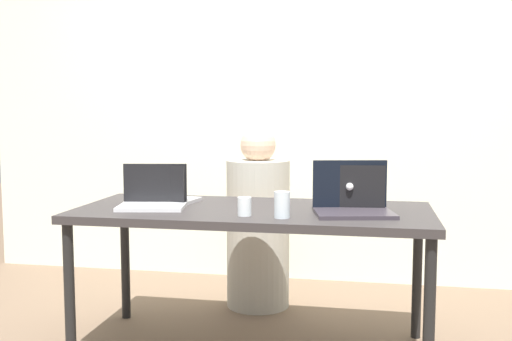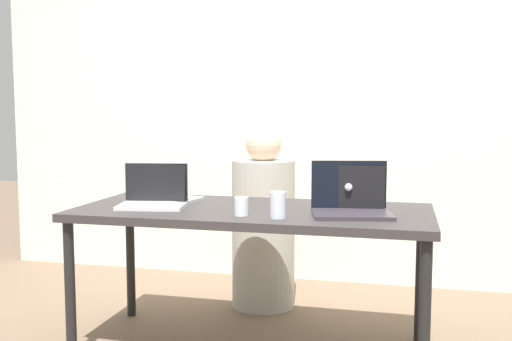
{
  "view_description": "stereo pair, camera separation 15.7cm",
  "coord_description": "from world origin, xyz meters",
  "px_view_note": "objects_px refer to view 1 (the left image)",
  "views": [
    {
      "loc": [
        0.55,
        -2.85,
        1.2
      ],
      "look_at": [
        0.0,
        0.08,
        0.9
      ],
      "focal_mm": 42.0,
      "sensor_mm": 36.0,
      "label": 1
    },
    {
      "loc": [
        0.71,
        -2.82,
        1.2
      ],
      "look_at": [
        0.0,
        0.08,
        0.9
      ],
      "focal_mm": 42.0,
      "sensor_mm": 36.0,
      "label": 2
    }
  ],
  "objects_px": {
    "person_at_center": "(258,227)",
    "water_glass_right": "(282,207)",
    "laptop_front_left": "(153,198)",
    "laptop_back_left": "(164,194)",
    "laptop_back_right": "(348,199)",
    "water_glass_center": "(245,208)",
    "laptop_front_right": "(353,203)"
  },
  "relations": [
    {
      "from": "laptop_back_right",
      "to": "water_glass_right",
      "type": "xyz_separation_m",
      "value": [
        -0.28,
        -0.32,
        0.0
      ]
    },
    {
      "from": "water_glass_right",
      "to": "person_at_center",
      "type": "bearing_deg",
      "value": 106.98
    },
    {
      "from": "laptop_front_left",
      "to": "water_glass_right",
      "type": "bearing_deg",
      "value": -23.73
    },
    {
      "from": "laptop_front_right",
      "to": "laptop_front_left",
      "type": "bearing_deg",
      "value": 168.03
    },
    {
      "from": "laptop_back_left",
      "to": "water_glass_center",
      "type": "bearing_deg",
      "value": 158.44
    },
    {
      "from": "laptop_back_left",
      "to": "laptop_front_left",
      "type": "height_order",
      "value": "laptop_front_left"
    },
    {
      "from": "laptop_back_right",
      "to": "laptop_front_right",
      "type": "relative_size",
      "value": 0.89
    },
    {
      "from": "laptop_back_left",
      "to": "laptop_back_right",
      "type": "distance_m",
      "value": 0.95
    },
    {
      "from": "laptop_back_right",
      "to": "laptop_front_right",
      "type": "distance_m",
      "value": 0.15
    },
    {
      "from": "laptop_front_right",
      "to": "laptop_back_left",
      "type": "bearing_deg",
      "value": 158.48
    },
    {
      "from": "laptop_back_left",
      "to": "water_glass_right",
      "type": "distance_m",
      "value": 0.75
    },
    {
      "from": "laptop_front_right",
      "to": "water_glass_right",
      "type": "height_order",
      "value": "laptop_front_right"
    },
    {
      "from": "water_glass_center",
      "to": "laptop_back_left",
      "type": "bearing_deg",
      "value": 148.21
    },
    {
      "from": "laptop_back_left",
      "to": "water_glass_center",
      "type": "xyz_separation_m",
      "value": [
        0.5,
        -0.31,
        -0.01
      ]
    },
    {
      "from": "water_glass_right",
      "to": "laptop_front_right",
      "type": "bearing_deg",
      "value": 28.51
    },
    {
      "from": "person_at_center",
      "to": "laptop_front_left",
      "type": "distance_m",
      "value": 0.89
    },
    {
      "from": "laptop_front_right",
      "to": "water_glass_right",
      "type": "distance_m",
      "value": 0.35
    },
    {
      "from": "laptop_back_right",
      "to": "water_glass_center",
      "type": "distance_m",
      "value": 0.54
    },
    {
      "from": "laptop_back_right",
      "to": "laptop_front_right",
      "type": "bearing_deg",
      "value": 94.04
    },
    {
      "from": "person_at_center",
      "to": "water_glass_right",
      "type": "xyz_separation_m",
      "value": [
        0.28,
        -0.92,
        0.28
      ]
    },
    {
      "from": "laptop_back_left",
      "to": "water_glass_center",
      "type": "height_order",
      "value": "laptop_back_left"
    },
    {
      "from": "laptop_back_right",
      "to": "person_at_center",
      "type": "bearing_deg",
      "value": -52.54
    },
    {
      "from": "person_at_center",
      "to": "water_glass_right",
      "type": "height_order",
      "value": "person_at_center"
    },
    {
      "from": "laptop_front_left",
      "to": "laptop_back_right",
      "type": "height_order",
      "value": "laptop_back_right"
    },
    {
      "from": "water_glass_center",
      "to": "water_glass_right",
      "type": "relative_size",
      "value": 0.72
    },
    {
      "from": "person_at_center",
      "to": "laptop_front_left",
      "type": "relative_size",
      "value": 3.1
    },
    {
      "from": "laptop_front_left",
      "to": "laptop_back_right",
      "type": "distance_m",
      "value": 0.96
    },
    {
      "from": "laptop_back_left",
      "to": "laptop_front_left",
      "type": "bearing_deg",
      "value": 100.28
    },
    {
      "from": "laptop_back_right",
      "to": "laptop_back_left",
      "type": "bearing_deg",
      "value": -6.57
    },
    {
      "from": "laptop_front_left",
      "to": "laptop_front_right",
      "type": "distance_m",
      "value": 0.98
    },
    {
      "from": "laptop_back_right",
      "to": "water_glass_right",
      "type": "height_order",
      "value": "laptop_back_right"
    },
    {
      "from": "person_at_center",
      "to": "laptop_back_right",
      "type": "bearing_deg",
      "value": 128.01
    }
  ]
}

